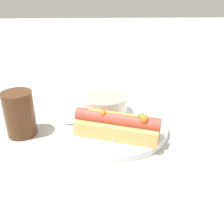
# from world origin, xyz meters

# --- Properties ---
(ground_plane) EXTENTS (4.00, 4.00, 0.00)m
(ground_plane) POSITION_xyz_m (0.00, 0.00, 0.00)
(ground_plane) COLOR #BCB7AD
(dinner_plate) EXTENTS (0.26, 0.26, 0.02)m
(dinner_plate) POSITION_xyz_m (0.00, 0.00, 0.01)
(dinner_plate) COLOR white
(dinner_plate) RESTS_ON ground_plane
(hot_dog) EXTENTS (0.19, 0.11, 0.06)m
(hot_dog) POSITION_xyz_m (0.01, -0.05, 0.04)
(hot_dog) COLOR #DBAD60
(hot_dog) RESTS_ON dinner_plate
(soup_bowl) EXTENTS (0.11, 0.11, 0.05)m
(soup_bowl) POSITION_xyz_m (-0.02, 0.05, 0.04)
(soup_bowl) COLOR silver
(soup_bowl) RESTS_ON dinner_plate
(spoon) EXTENTS (0.13, 0.12, 0.01)m
(spoon) POSITION_xyz_m (-0.08, -0.00, 0.02)
(spoon) COLOR #B7B7BC
(spoon) RESTS_ON dinner_plate
(drinking_glass) EXTENTS (0.07, 0.07, 0.10)m
(drinking_glass) POSITION_xyz_m (-0.21, -0.01, 0.05)
(drinking_glass) COLOR #4C2D19
(drinking_glass) RESTS_ON ground_plane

